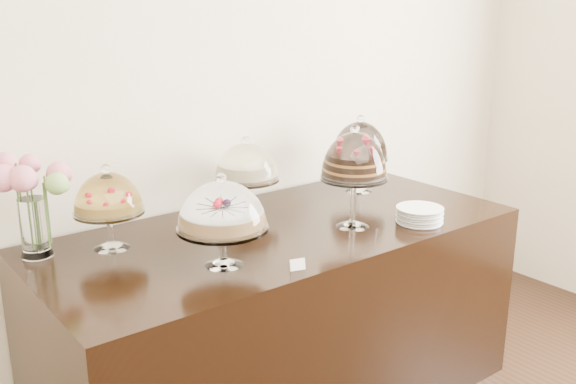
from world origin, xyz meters
TOP-DOWN VIEW (x-y plane):
  - wall_back at (0.00, 3.00)m, footprint 5.00×0.04m
  - display_counter at (0.20, 2.45)m, footprint 2.20×1.00m
  - cake_stand_sugar_sponge at (-0.24, 2.24)m, footprint 0.35×0.35m
  - cake_stand_choco_layer at (0.46, 2.27)m, footprint 0.30×0.30m
  - cake_stand_cheesecake at (0.23, 2.77)m, footprint 0.32×0.32m
  - cake_stand_dark_choco at (0.89, 2.67)m, footprint 0.30×0.30m
  - cake_stand_fruit_tart at (-0.51, 2.68)m, footprint 0.29×0.29m
  - flower_vase at (-0.79, 2.78)m, footprint 0.32×0.27m
  - plate_stack at (0.74, 2.11)m, footprint 0.21×0.21m
  - price_card_left at (-0.05, 2.03)m, footprint 0.06×0.03m

SIDE VIEW (x-z plane):
  - display_counter at x=0.20m, z-range 0.00..0.90m
  - price_card_left at x=-0.05m, z-range 0.90..0.94m
  - plate_stack at x=0.74m, z-range 0.90..0.97m
  - cake_stand_fruit_tart at x=-0.51m, z-range 0.94..1.30m
  - cake_stand_sugar_sponge at x=-0.24m, z-range 0.94..1.31m
  - cake_stand_cheesecake at x=0.23m, z-range 0.94..1.31m
  - flower_vase at x=-0.79m, z-range 0.95..1.37m
  - cake_stand_dark_choco at x=0.89m, z-range 0.95..1.37m
  - cake_stand_choco_layer at x=0.46m, z-range 0.98..1.45m
  - wall_back at x=0.00m, z-range 0.00..3.00m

